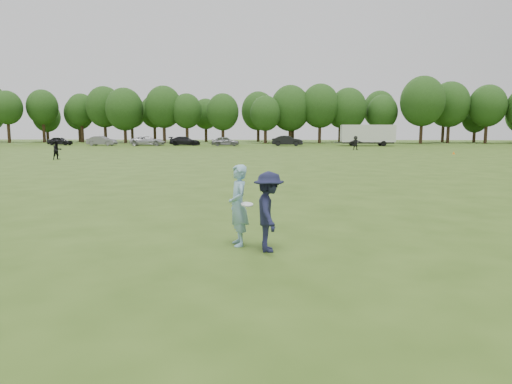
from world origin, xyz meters
TOP-DOWN VIEW (x-y plane):
  - ground at (0.00, 0.00)m, footprint 200.00×200.00m
  - thrower at (0.68, 0.24)m, footprint 0.62×0.76m
  - defender at (1.37, -0.21)m, footprint 0.76×1.17m
  - player_far_a at (-17.50, 27.96)m, footprint 0.96×1.00m
  - player_far_d at (10.59, 47.84)m, footprint 1.63×0.58m
  - car_a at (-33.90, 61.26)m, footprint 3.96×1.79m
  - car_b at (-26.41, 59.61)m, footprint 4.58×1.90m
  - car_c at (-19.34, 60.09)m, footprint 5.50×2.99m
  - car_d at (-13.78, 61.27)m, footprint 4.85×2.11m
  - car_e at (-7.20, 59.61)m, footprint 4.36×2.08m
  - car_f at (2.25, 60.44)m, footprint 4.81×1.93m
  - field_cone at (19.10, 38.25)m, footprint 0.28×0.28m
  - disc_in_play at (0.89, 0.01)m, footprint 0.29×0.29m
  - cargo_trailer at (14.44, 61.20)m, footprint 9.00×2.75m
  - treeline at (2.81, 76.90)m, footprint 130.35×18.39m

SIDE VIEW (x-z plane):
  - ground at x=0.00m, z-range 0.00..0.00m
  - field_cone at x=19.10m, z-range 0.00..0.30m
  - car_a at x=-33.90m, z-range 0.00..1.32m
  - car_d at x=-13.78m, z-range 0.00..1.39m
  - car_e at x=-7.20m, z-range 0.00..1.44m
  - car_c at x=-19.34m, z-range 0.00..1.46m
  - car_b at x=-26.41m, z-range 0.00..1.48m
  - car_f at x=2.25m, z-range 0.00..1.55m
  - player_far_a at x=-17.50m, z-range 0.00..1.62m
  - defender at x=1.37m, z-range 0.00..1.71m
  - player_far_d at x=10.59m, z-range 0.00..1.73m
  - thrower at x=0.68m, z-range 0.00..1.81m
  - disc_in_play at x=0.89m, z-range 0.93..1.01m
  - cargo_trailer at x=14.44m, z-range 0.18..3.38m
  - treeline at x=2.81m, z-range 0.39..12.13m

